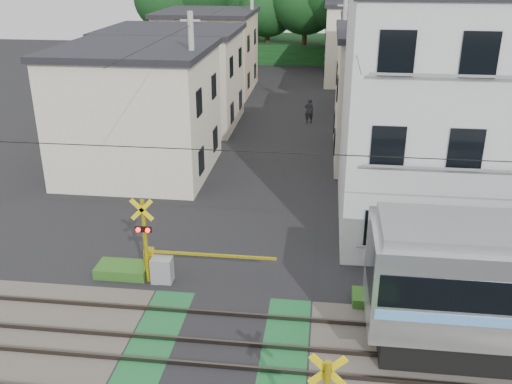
# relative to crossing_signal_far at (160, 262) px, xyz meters

# --- Properties ---
(ground) EXTENTS (120.00, 120.00, 0.00)m
(ground) POSITION_rel_crossing_signal_far_xyz_m (2.59, -3.65, -0.71)
(ground) COLOR black
(track_bed) EXTENTS (120.00, 120.00, 0.14)m
(track_bed) POSITION_rel_crossing_signal_far_xyz_m (2.59, -3.65, -0.67)
(track_bed) COLOR #47423A
(track_bed) RESTS_ON ground
(crossing_signal_far) EXTENTS (4.74, 0.65, 3.09)m
(crossing_signal_far) POSITION_rel_crossing_signal_far_xyz_m (0.00, 0.00, 0.00)
(crossing_signal_far) COLOR yellow
(crossing_signal_far) RESTS_ON ground
(apartment_block) EXTENTS (10.20, 8.36, 9.30)m
(apartment_block) POSITION_rel_crossing_signal_far_xyz_m (11.09, 5.84, 3.94)
(apartment_block) COLOR silver
(apartment_block) RESTS_ON ground
(houses_row) EXTENTS (22.07, 31.35, 6.80)m
(houses_row) POSITION_rel_crossing_signal_far_xyz_m (2.84, 22.27, 2.53)
(houses_row) COLOR beige
(houses_row) RESTS_ON ground
(tree_hill) EXTENTS (40.00, 13.96, 11.77)m
(tree_hill) POSITION_rel_crossing_signal_far_xyz_m (1.78, 43.75, 4.94)
(tree_hill) COLOR #153F18
(tree_hill) RESTS_ON ground
(catenary) EXTENTS (60.00, 5.04, 7.00)m
(catenary) POSITION_rel_crossing_signal_far_xyz_m (8.59, -3.62, 2.98)
(catenary) COLOR #2D2D33
(catenary) RESTS_ON ground
(utility_poles) EXTENTS (7.90, 42.00, 8.00)m
(utility_poles) POSITION_rel_crossing_signal_far_xyz_m (1.53, 19.35, 3.37)
(utility_poles) COLOR #A5A5A0
(utility_poles) RESTS_ON ground
(pedestrian) EXTENTS (0.69, 0.53, 1.68)m
(pedestrian) POSITION_rel_crossing_signal_far_xyz_m (4.26, 20.45, 0.13)
(pedestrian) COLOR #23252C
(pedestrian) RESTS_ON ground
(weed_patches) EXTENTS (10.25, 8.80, 0.40)m
(weed_patches) POSITION_rel_crossing_signal_far_xyz_m (4.34, -3.74, -0.53)
(weed_patches) COLOR #2D5E1E
(weed_patches) RESTS_ON ground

